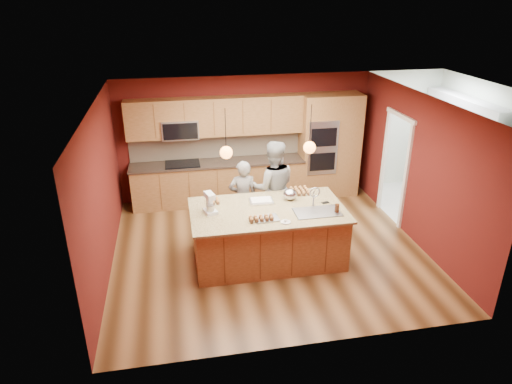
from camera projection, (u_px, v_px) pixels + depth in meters
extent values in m
plane|color=#452913|center=(268.00, 249.00, 8.32)|extent=(5.50, 5.50, 0.00)
plane|color=white|center=(270.00, 102.00, 7.22)|extent=(5.50, 5.50, 0.00)
plane|color=#531411|center=(245.00, 138.00, 10.02)|extent=(5.50, 0.00, 5.50)
plane|color=#531411|center=(313.00, 258.00, 5.52)|extent=(5.50, 0.00, 5.50)
plane|color=#531411|center=(101.00, 192.00, 7.30)|extent=(0.00, 5.00, 5.00)
plane|color=#531411|center=(418.00, 169.00, 8.24)|extent=(0.00, 5.00, 5.00)
cube|color=brown|center=(218.00, 183.00, 10.00)|extent=(3.70, 0.60, 0.90)
cube|color=black|center=(218.00, 163.00, 9.80)|extent=(3.74, 0.64, 0.04)
cube|color=beige|center=(216.00, 145.00, 9.94)|extent=(3.70, 0.03, 0.56)
cube|color=brown|center=(216.00, 117.00, 9.52)|extent=(3.70, 0.36, 0.80)
cube|color=black|center=(183.00, 164.00, 9.65)|extent=(0.72, 0.52, 0.03)
cube|color=#A8ABAF|center=(180.00, 129.00, 9.46)|extent=(0.76, 0.40, 0.40)
cube|color=brown|center=(318.00, 146.00, 10.10)|extent=(0.80, 0.60, 2.30)
cube|color=#A8ABAF|center=(323.00, 148.00, 9.81)|extent=(0.66, 0.04, 1.20)
cube|color=brown|center=(346.00, 145.00, 10.21)|extent=(0.50, 0.60, 2.30)
plane|color=silver|center=(419.00, 205.00, 10.01)|extent=(2.60, 2.60, 0.00)
plane|color=silver|center=(468.00, 144.00, 9.62)|extent=(0.00, 2.70, 2.70)
cube|color=silver|center=(464.00, 116.00, 9.34)|extent=(0.35, 2.40, 0.75)
cylinder|color=black|center=(226.00, 131.00, 6.96)|extent=(0.01, 0.01, 0.70)
sphere|color=orange|center=(226.00, 153.00, 7.10)|extent=(0.20, 0.20, 0.20)
cylinder|color=black|center=(311.00, 126.00, 7.19)|extent=(0.01, 0.01, 0.70)
sphere|color=orange|center=(310.00, 147.00, 7.33)|extent=(0.20, 0.20, 0.20)
cube|color=brown|center=(268.00, 235.00, 7.84)|extent=(2.49, 1.35, 0.91)
cube|color=beige|center=(268.00, 210.00, 7.65)|extent=(2.59, 1.45, 0.04)
cube|color=#A8ABAF|center=(317.00, 216.00, 7.57)|extent=(0.75, 0.44, 0.18)
imported|color=black|center=(243.00, 198.00, 8.56)|extent=(0.54, 0.36, 1.48)
imported|color=slate|center=(273.00, 188.00, 8.58)|extent=(0.95, 0.78, 1.83)
cube|color=white|center=(210.00, 211.00, 7.50)|extent=(0.24, 0.28, 0.06)
cube|color=white|center=(209.00, 201.00, 7.53)|extent=(0.11, 0.10, 0.24)
cube|color=white|center=(210.00, 196.00, 7.41)|extent=(0.18, 0.26, 0.09)
cylinder|color=silver|center=(210.00, 209.00, 7.44)|extent=(0.14, 0.14, 0.13)
cube|color=white|center=(261.00, 201.00, 7.90)|extent=(0.42, 0.32, 0.03)
cube|color=white|center=(261.00, 200.00, 7.89)|extent=(0.36, 0.26, 0.03)
cube|color=#A8ABAF|center=(266.00, 218.00, 7.31)|extent=(0.40, 0.30, 0.02)
ellipsoid|color=silver|center=(290.00, 194.00, 7.96)|extent=(0.24, 0.24, 0.21)
cylinder|color=silver|center=(286.00, 222.00, 7.20)|extent=(0.16, 0.16, 0.01)
cylinder|color=black|center=(337.00, 208.00, 7.50)|extent=(0.07, 0.07, 0.15)
cube|color=black|center=(325.00, 203.00, 7.87)|extent=(0.14, 0.10, 0.01)
cube|color=white|center=(454.00, 189.00, 9.61)|extent=(0.64, 0.66, 0.95)
cube|color=white|center=(438.00, 174.00, 10.19)|extent=(0.73, 0.75, 1.11)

